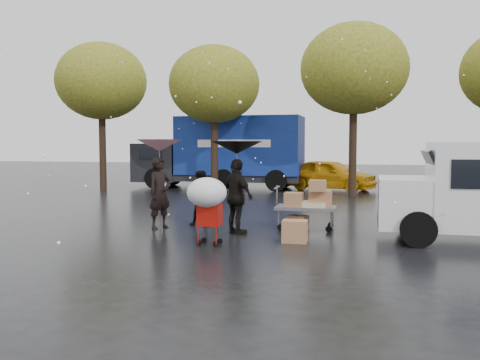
% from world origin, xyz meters
% --- Properties ---
extents(ground, '(90.00, 90.00, 0.00)m').
position_xyz_m(ground, '(0.00, 0.00, 0.00)').
color(ground, black).
rests_on(ground, ground).
extents(person_pink, '(0.70, 0.79, 1.82)m').
position_xyz_m(person_pink, '(-1.99, 0.46, 0.91)').
color(person_pink, black).
rests_on(person_pink, ground).
extents(person_middle, '(0.83, 0.71, 1.47)m').
position_xyz_m(person_middle, '(-1.05, 1.06, 0.74)').
color(person_middle, black).
rests_on(person_middle, ground).
extents(person_black, '(1.12, 0.98, 1.81)m').
position_xyz_m(person_black, '(0.13, 0.12, 0.91)').
color(person_black, black).
rests_on(person_black, ground).
extents(umbrella_pink, '(1.16, 1.16, 2.28)m').
position_xyz_m(umbrella_pink, '(-1.99, 0.46, 2.13)').
color(umbrella_pink, '#4C4C4C').
rests_on(umbrella_pink, ground).
extents(umbrella_black, '(1.22, 1.22, 2.23)m').
position_xyz_m(umbrella_black, '(0.13, 0.12, 2.08)').
color(umbrella_black, '#4C4C4C').
rests_on(umbrella_black, ground).
extents(vendor_cart, '(1.52, 0.80, 1.27)m').
position_xyz_m(vendor_cart, '(1.73, 1.22, 0.73)').
color(vendor_cart, slate).
rests_on(vendor_cart, ground).
extents(shopping_cart, '(0.84, 0.84, 1.46)m').
position_xyz_m(shopping_cart, '(-0.10, -1.45, 1.06)').
color(shopping_cart, '#A81009').
rests_on(shopping_cart, ground).
extents(blue_truck, '(8.30, 2.60, 3.50)m').
position_xyz_m(blue_truck, '(-3.78, 12.48, 1.76)').
color(blue_truck, navy).
rests_on(blue_truck, ground).
extents(box_ground_near, '(0.55, 0.45, 0.49)m').
position_xyz_m(box_ground_near, '(1.63, -0.53, 0.24)').
color(box_ground_near, '#9C6A44').
rests_on(box_ground_near, ground).
extents(box_ground_far, '(0.55, 0.50, 0.35)m').
position_xyz_m(box_ground_far, '(1.45, 1.22, 0.18)').
color(box_ground_far, '#9C6A44').
rests_on(box_ground_far, ground).
extents(yellow_taxi, '(4.65, 3.10, 1.47)m').
position_xyz_m(yellow_taxi, '(1.39, 12.53, 0.73)').
color(yellow_taxi, orange).
rests_on(yellow_taxi, ground).
extents(tree_row, '(21.60, 4.40, 7.12)m').
position_xyz_m(tree_row, '(-0.47, 10.00, 5.02)').
color(tree_row, black).
rests_on(tree_row, ground).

